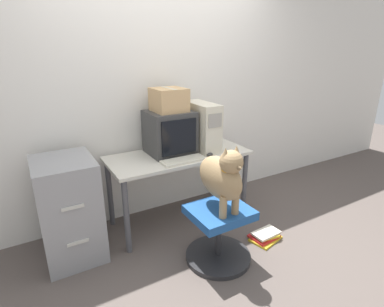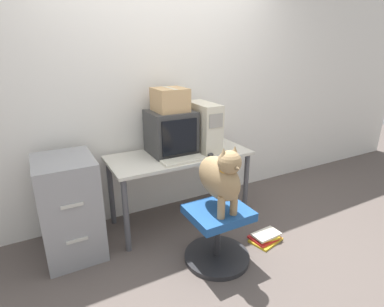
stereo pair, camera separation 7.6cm
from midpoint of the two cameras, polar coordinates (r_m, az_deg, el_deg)
ground_plane at (r=2.99m, az=1.23°, el=-14.88°), size 12.00×12.00×0.00m
wall_back at (r=3.09m, az=-4.89°, el=12.22°), size 8.00×0.05×2.60m
desk at (r=2.93m, az=-1.61°, el=-1.76°), size 1.37×0.60×0.72m
crt_monitor at (r=2.88m, az=-3.28°, el=4.07°), size 0.42×0.39×0.41m
pc_tower at (r=2.98m, az=2.86°, el=5.18°), size 0.19×0.46×0.47m
keyboard at (r=2.70m, az=-0.79°, el=-1.27°), size 0.41×0.15×0.03m
computer_mouse at (r=2.82m, az=4.33°, el=-0.26°), size 0.06×0.05×0.04m
office_chair at (r=2.56m, az=5.76°, el=-14.98°), size 0.55×0.55×0.48m
dog at (r=2.29m, az=6.40°, el=-4.38°), size 0.21×0.50×0.55m
filing_cabinet at (r=2.72m, az=-21.53°, el=-9.50°), size 0.46×0.56×0.86m
cardboard_box at (r=2.82m, az=-3.44°, el=10.20°), size 0.29×0.30×0.21m
book_stack_floor at (r=2.95m, az=14.57°, el=-15.19°), size 0.31×0.25×0.08m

